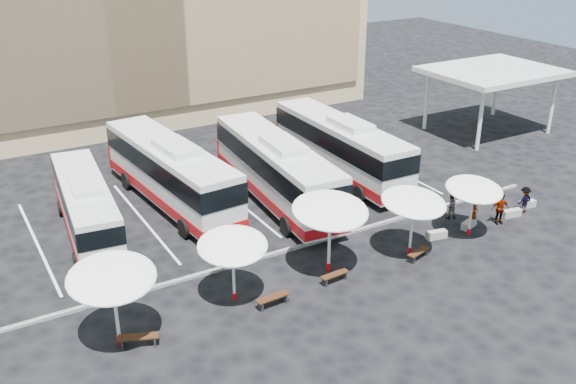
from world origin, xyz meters
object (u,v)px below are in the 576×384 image
bus_2 (276,168)px  passenger_0 (475,213)px  sunshade_4 (474,190)px  conc_bench_1 (469,224)px  conc_bench_0 (436,235)px  sunshade_1 (232,246)px  wood_bench_3 (419,253)px  sunshade_3 (414,202)px  bus_0 (86,205)px  passenger_3 (525,200)px  conc_bench_3 (527,204)px  sunshade_2 (330,211)px  bus_1 (170,171)px  sunshade_0 (112,278)px  wood_bench_1 (273,299)px  wood_bench_0 (139,338)px  passenger_2 (500,209)px  conc_bench_2 (512,213)px  wood_bench_2 (335,276)px  passenger_1 (451,207)px  bus_3 (340,145)px

bus_2 → passenger_0: bus_2 is taller
sunshade_4 → conc_bench_1: sunshade_4 is taller
conc_bench_0 → sunshade_1: bearing=179.7°
bus_2 → wood_bench_3: 10.72m
sunshade_3 → conc_bench_1: size_ratio=2.99×
bus_0 → passenger_0: 22.08m
bus_2 → passenger_3: bearing=-31.8°
conc_bench_0 → conc_bench_1: conc_bench_0 is taller
conc_bench_1 → conc_bench_3: (5.08, 0.24, -0.01)m
sunshade_2 → conc_bench_3: (14.75, 0.20, -3.17)m
bus_0 → bus_1: bus_1 is taller
sunshade_0 → wood_bench_1: bearing=-6.3°
wood_bench_0 → passenger_2: 21.88m
wood_bench_3 → conc_bench_2: wood_bench_3 is taller
wood_bench_0 → wood_bench_3: bearing=-0.8°
sunshade_2 → wood_bench_1: size_ratio=2.57×
sunshade_0 → sunshade_3: sunshade_0 is taller
wood_bench_3 → conc_bench_1: wood_bench_3 is taller
bus_1 → wood_bench_2: bearing=-79.1°
conc_bench_1 → bus_2: bearing=131.5°
bus_0 → passenger_1: 21.02m
wood_bench_2 → conc_bench_1: bearing=5.8°
wood_bench_2 → conc_bench_1: size_ratio=1.30×
bus_1 → sunshade_2: 12.36m
wood_bench_0 → wood_bench_1: size_ratio=1.03×
conc_bench_1 → wood_bench_0: bearing=-176.8°
sunshade_3 → conc_bench_3: bearing=5.2°
wood_bench_1 → wood_bench_2: 3.65m
bus_2 → bus_3: size_ratio=1.04×
bus_0 → passenger_0: size_ratio=7.01×
conc_bench_2 → passenger_0: (-2.81, 0.32, 0.58)m
wood_bench_3 → conc_bench_0: wood_bench_3 is taller
sunshade_0 → conc_bench_1: bearing=1.5°
sunshade_1 → conc_bench_1: 15.20m
wood_bench_2 → conc_bench_2: wood_bench_2 is taller
bus_3 → sunshade_1: 16.73m
conc_bench_0 → passenger_1: bearing=31.7°
sunshade_2 → sunshade_3: size_ratio=1.21×
conc_bench_2 → passenger_3: size_ratio=0.71×
conc_bench_1 → passenger_0: passenger_0 is taller
passenger_3 → conc_bench_0: bearing=-1.8°
sunshade_0 → wood_bench_2: size_ratio=2.66×
bus_3 → conc_bench_0: bearing=-92.5°
sunshade_4 → wood_bench_1: bearing=-177.0°
sunshade_0 → sunshade_3: (15.65, -0.12, -0.21)m
passenger_2 → wood_bench_2: bearing=-161.9°
bus_0 → sunshade_3: size_ratio=3.17×
bus_3 → conc_bench_1: 10.80m
bus_0 → passenger_3: bus_0 is taller
bus_1 → conc_bench_1: 18.05m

